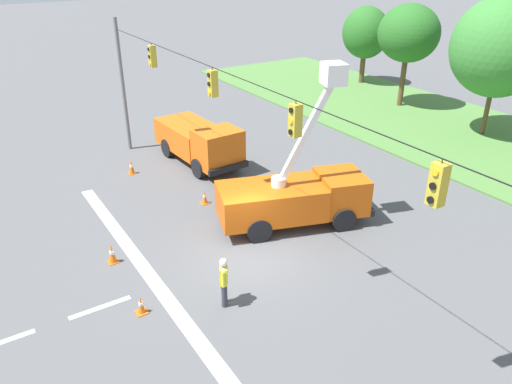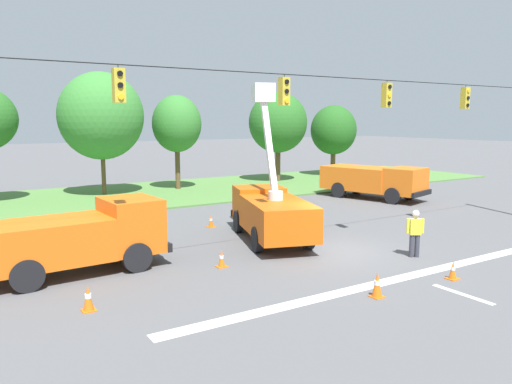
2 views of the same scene
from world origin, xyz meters
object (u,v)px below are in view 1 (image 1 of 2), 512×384
Objects in this scene: tree_west at (409,34)px; tree_centre at (500,47)px; utility_truck_support_far at (200,141)px; road_worker at (224,279)px; traffic_cone_foreground_left at (141,305)px; traffic_cone_mid_left at (345,188)px; traffic_cone_lane_edge_a at (205,197)px; traffic_cone_mid_right at (131,167)px; tree_far_west at (366,33)px; traffic_cone_foreground_right at (112,254)px; utility_truck_bucket_lift at (296,195)px.

tree_centre is (7.02, -0.30, 0.21)m from tree_west.
tree_west is 17.34m from utility_truck_support_far.
road_worker is 2.88× the size of traffic_cone_foreground_left.
traffic_cone_mid_left reaches higher than traffic_cone_lane_edge_a.
traffic_cone_mid_right is at bearing 161.69° from traffic_cone_foreground_left.
traffic_cone_foreground_left is (-1.05, -2.44, -0.71)m from road_worker.
tree_far_west is 20.92m from utility_truck_support_far.
traffic_cone_mid_left is at bearing 45.20° from traffic_cone_mid_right.
tree_centre is 1.33× the size of utility_truck_support_far.
traffic_cone_foreground_right is (-4.30, -2.31, -0.62)m from road_worker.
traffic_cone_foreground_left is 0.99× the size of traffic_cone_mid_left.
tree_far_west is at bearing 119.44° from traffic_cone_foreground_right.
traffic_cone_foreground_right is (8.30, -23.80, -4.71)m from tree_west.
utility_truck_support_far reaches higher than traffic_cone_foreground_right.
tree_far_west is 0.88× the size of tree_west.
tree_centre is 21.59m from traffic_cone_mid_right.
utility_truck_bucket_lift is 10.76× the size of traffic_cone_foreground_left.
utility_truck_bucket_lift reaches higher than tree_far_west.
traffic_cone_foreground_right is 5.54m from traffic_cone_lane_edge_a.
utility_truck_support_far is 3.77m from traffic_cone_mid_right.
utility_truck_bucket_lift is at bearing -59.82° from tree_west.
road_worker is 2.43× the size of traffic_cone_mid_right.
utility_truck_bucket_lift is 10.78× the size of traffic_cone_lane_edge_a.
traffic_cone_mid_left is (8.58, -12.83, -4.79)m from tree_west.
tree_west is at bearing 107.51° from traffic_cone_lane_edge_a.
utility_truck_bucket_lift reaches higher than traffic_cone_mid_left.
road_worker is at bearing -59.01° from utility_truck_bucket_lift.
utility_truck_support_far is at bearing 144.46° from traffic_cone_foreground_left.
traffic_cone_foreground_right is at bearing 177.78° from traffic_cone_foreground_left.
tree_far_west is 0.93× the size of utility_truck_bucket_lift.
traffic_cone_lane_edge_a is at bearing 137.56° from traffic_cone_foreground_left.
tree_centre reaches higher than traffic_cone_foreground_right.
traffic_cone_foreground_left is (17.97, -26.20, -3.82)m from tree_far_west.
tree_centre is 13.26× the size of traffic_cone_lane_edge_a.
tree_west is 19.39m from utility_truck_bucket_lift.
utility_truck_support_far is at bearing 133.82° from traffic_cone_foreground_right.
tree_far_west is 10.06× the size of traffic_cone_lane_edge_a.
tree_west reaches higher than tree_far_west.
tree_west is at bearing 109.22° from traffic_cone_foreground_right.
tree_west reaches higher than traffic_cone_foreground_right.
traffic_cone_mid_right is at bearing -99.21° from utility_truck_support_far.
tree_west is 9.67× the size of traffic_cone_mid_right.
utility_truck_support_far is at bearing -108.15° from tree_centre.
traffic_cone_mid_right is (-11.58, 1.05, -0.64)m from road_worker.
traffic_cone_foreground_left is at bearing -75.15° from utility_truck_bucket_lift.
traffic_cone_foreground_right reaches higher than traffic_cone_foreground_left.
utility_truck_bucket_lift reaches higher than road_worker.
traffic_cone_mid_right is (-7.28, 3.36, -0.02)m from traffic_cone_foreground_right.
tree_far_west is at bearing 112.79° from utility_truck_support_far.
traffic_cone_foreground_right is (1.28, -23.50, -4.91)m from tree_centre.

